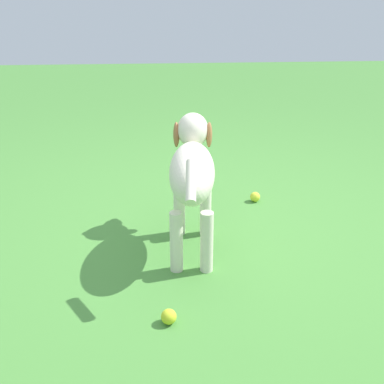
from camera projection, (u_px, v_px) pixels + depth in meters
ground at (223, 233)px, 2.68m from camera, size 14.00×14.00×0.00m
dog at (192, 170)px, 2.38m from camera, size 0.29×0.98×0.67m
tennis_ball_0 at (169, 317)px, 1.94m from camera, size 0.07×0.07×0.07m
tennis_ball_1 at (255, 197)px, 3.07m from camera, size 0.07×0.07×0.07m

